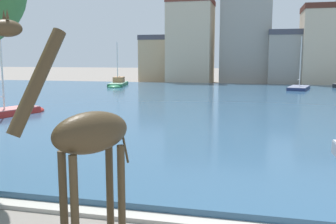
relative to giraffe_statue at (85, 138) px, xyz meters
name	(u,v)px	position (x,y,z in m)	size (l,w,h in m)	color
harbor_water	(222,103)	(0.49, 26.10, -2.38)	(79.27, 47.89, 0.30)	#2D5170
quay_edge_coping	(138,217)	(0.49, 1.90, -2.47)	(79.27, 0.50, 0.12)	#ADA89E
giraffe_statue	(85,138)	(0.00, 0.00, 0.00)	(1.88, 2.59, 4.96)	#42331E
sailboat_green	(118,84)	(-15.16, 41.44, -2.02)	(3.36, 7.84, 6.24)	#236B42
sailboat_red	(7,114)	(-12.91, 14.73, -2.11)	(3.42, 6.44, 7.75)	red
sailboat_navy	(299,89)	(8.68, 41.44, -2.16)	(3.33, 6.23, 6.72)	navy
townhouse_corner_house	(159,59)	(-12.86, 55.23, 1.42)	(5.80, 5.85, 7.88)	tan
townhouse_narrow_midrow	(191,42)	(-7.09, 53.73, 4.20)	(7.11, 7.45, 13.42)	#C6B293
townhouse_tall_gabled	(246,40)	(1.61, 55.09, 4.38)	(7.95, 6.34, 13.80)	gray
townhouse_end_terrace	(292,58)	(8.76, 53.70, 1.64)	(7.40, 6.53, 8.31)	gray
townhouse_wide_warehouse	(325,46)	(13.34, 52.98, 3.38)	(7.08, 6.93, 11.79)	#C6B293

